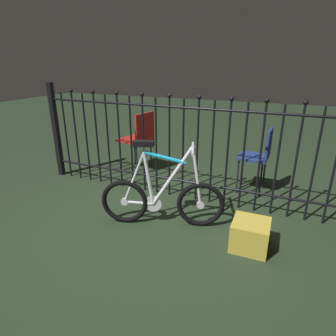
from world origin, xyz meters
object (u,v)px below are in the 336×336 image
object	(u,v)px
bicycle	(162,198)
chair_navy	(259,154)
chair_red	(139,136)
display_crate	(250,235)

from	to	relation	value
bicycle	chair_navy	bearing A→B (deg)	56.40
bicycle	chair_red	xyz separation A→B (m)	(-0.97, 1.30, 0.26)
display_crate	chair_red	bearing A→B (deg)	144.20
chair_navy	display_crate	bearing A→B (deg)	-85.19
chair_red	chair_navy	bearing A→B (deg)	-2.79
bicycle	chair_red	size ratio (longest dim) A/B	1.35
chair_navy	display_crate	xyz separation A→B (m)	(0.11, -1.27, -0.40)
chair_red	display_crate	distance (m)	2.36
chair_red	display_crate	world-z (taller)	chair_red
display_crate	bicycle	bearing A→B (deg)	176.62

